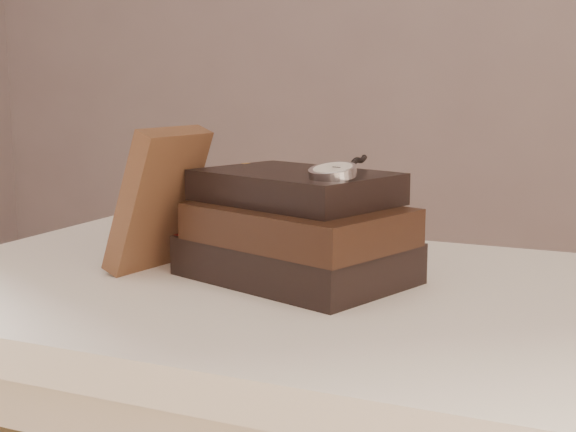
% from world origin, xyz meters
% --- Properties ---
extents(table, '(1.00, 0.60, 0.75)m').
position_xyz_m(table, '(0.00, 0.35, 0.66)').
color(table, white).
rests_on(table, ground).
extents(book_stack, '(0.30, 0.25, 0.13)m').
position_xyz_m(book_stack, '(-0.03, 0.36, 0.81)').
color(book_stack, black).
rests_on(book_stack, table).
extents(journal, '(0.11, 0.12, 0.18)m').
position_xyz_m(journal, '(-0.20, 0.33, 0.84)').
color(journal, '#432819').
rests_on(journal, table).
extents(pocket_watch, '(0.07, 0.16, 0.02)m').
position_xyz_m(pocket_watch, '(0.03, 0.33, 0.89)').
color(pocket_watch, silver).
rests_on(pocket_watch, book_stack).
extents(eyeglasses, '(0.14, 0.15, 0.05)m').
position_xyz_m(eyeglasses, '(-0.09, 0.47, 0.82)').
color(eyeglasses, silver).
rests_on(eyeglasses, book_stack).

